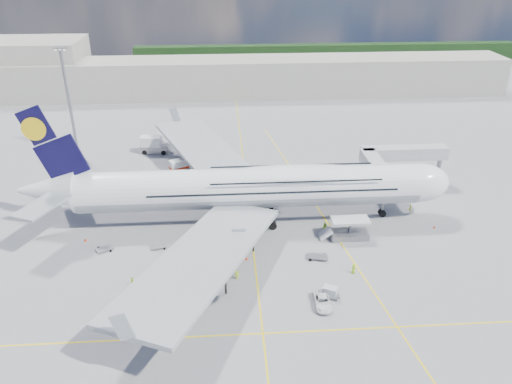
{
  "coord_description": "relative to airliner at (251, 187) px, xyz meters",
  "views": [
    {
      "loc": [
        -4.34,
        -70.4,
        46.62
      ],
      "look_at": [
        1.0,
        8.0,
        6.91
      ],
      "focal_mm": 35.0,
      "sensor_mm": 36.0,
      "label": 1
    }
  ],
  "objects": [
    {
      "name": "hangar",
      "position": [
        -70.26,
        90.0,
        2.13
      ],
      "size": [
        40.0,
        22.0,
        18.0
      ],
      "primitive_type": "cube",
      "color": "#B2AD9E",
      "rests_on": "ground"
    },
    {
      "name": "dolly_nose_near",
      "position": [
        10.1,
        -13.17,
        -6.5
      ],
      "size": [
        3.61,
        2.48,
        0.48
      ],
      "rotation": [
        0.0,
        0.0,
        -0.24
      ],
      "color": "gray",
      "rests_on": "ground"
    },
    {
      "name": "cone_tail",
      "position": [
        -29.15,
        -5.2,
        -6.58
      ],
      "size": [
        0.47,
        0.47,
        0.6
      ],
      "color": "red",
      "rests_on": "ground"
    },
    {
      "name": "crew_wing",
      "position": [
        -19.01,
        -18.7,
        -5.98
      ],
      "size": [
        0.46,
        1.05,
        1.78
      ],
      "primitive_type": "imported",
      "rotation": [
        0.0,
        0.0,
        1.59
      ],
      "color": "#CCE718",
      "rests_on": "ground"
    },
    {
      "name": "terminal",
      "position": [
        -0.26,
        85.0,
        -0.87
      ],
      "size": [
        180.0,
        16.0,
        12.0
      ],
      "primitive_type": "cube",
      "color": "#B2AD9E",
      "rests_on": "ground"
    },
    {
      "name": "dolly_back",
      "position": [
        -25.24,
        -8.36,
        -6.55
      ],
      "size": [
        3.17,
        2.73,
        0.41
      ],
      "rotation": [
        0.0,
        0.0,
        0.54
      ],
      "color": "gray",
      "rests_on": "ground"
    },
    {
      "name": "baggage_tug",
      "position": [
        -10.1,
        -10.22,
        -6.11
      ],
      "size": [
        3.03,
        2.12,
        1.73
      ],
      "rotation": [
        0.0,
        0.0,
        -0.34
      ],
      "color": "white",
      "rests_on": "ground"
    },
    {
      "name": "taxi_line_cross",
      "position": [
        -0.26,
        -30.0,
        -6.86
      ],
      "size": [
        120.0,
        0.25,
        0.01
      ],
      "primitive_type": "cube",
      "color": "yellow",
      "rests_on": "ground"
    },
    {
      "name": "ground",
      "position": [
        -0.26,
        -10.0,
        -6.87
      ],
      "size": [
        300.0,
        300.0,
        0.0
      ],
      "primitive_type": "plane",
      "color": "gray",
      "rests_on": "ground"
    },
    {
      "name": "light_mast",
      "position": [
        -40.26,
        35.0,
        6.34
      ],
      "size": [
        3.0,
        0.7,
        25.5
      ],
      "color": "gray",
      "rests_on": "ground"
    },
    {
      "name": "dolly_row_c",
      "position": [
        -16.26,
        -8.31,
        -6.57
      ],
      "size": [
        2.86,
        1.97,
        0.38
      ],
      "rotation": [
        0.0,
        0.0,
        0.24
      ],
      "color": "gray",
      "rests_on": "ground"
    },
    {
      "name": "tree_line",
      "position": [
        39.74,
        130.0,
        -2.87
      ],
      "size": [
        160.0,
        6.0,
        8.0
      ],
      "primitive_type": "cube",
      "color": "#193814",
      "rests_on": "ground"
    },
    {
      "name": "service_van",
      "position": [
        8.68,
        -24.85,
        -6.18
      ],
      "size": [
        2.4,
        5.02,
        1.38
      ],
      "primitive_type": "imported",
      "rotation": [
        0.0,
        0.0,
        -0.02
      ],
      "color": "white",
      "rests_on": "ground"
    },
    {
      "name": "taxi_line_diag",
      "position": [
        13.74,
        -0.0,
        -6.86
      ],
      "size": [
        14.16,
        99.06,
        0.01
      ],
      "primitive_type": "cube",
      "rotation": [
        0.0,
        0.0,
        0.14
      ],
      "color": "yellow",
      "rests_on": "ground"
    },
    {
      "name": "airliner",
      "position": [
        0.0,
        0.0,
        0.0
      ],
      "size": [
        77.26,
        79.15,
        23.71
      ],
      "color": "white",
      "rests_on": "ground"
    },
    {
      "name": "cone_wing_left_inner",
      "position": [
        -13.93,
        12.09,
        -6.6
      ],
      "size": [
        0.44,
        0.44,
        0.56
      ],
      "color": "red",
      "rests_on": "ground"
    },
    {
      "name": "jet_bridge",
      "position": [
        29.55,
        10.94,
        -0.02
      ],
      "size": [
        18.8,
        12.1,
        8.5
      ],
      "color": "#B7B7BC",
      "rests_on": "ground"
    },
    {
      "name": "crew_loader",
      "position": [
        12.87,
        -4.77,
        -5.99
      ],
      "size": [
        1.09,
        1.06,
        1.76
      ],
      "primitive_type": "imported",
      "rotation": [
        0.0,
        0.0,
        -0.7
      ],
      "color": "#A9F319",
      "rests_on": "ground"
    },
    {
      "name": "dolly_row_a",
      "position": [
        -11.55,
        -9.53,
        -6.54
      ],
      "size": [
        2.89,
        1.58,
        0.42
      ],
      "rotation": [
        0.0,
        0.0,
        0.02
      ],
      "color": "gray",
      "rests_on": "ground"
    },
    {
      "name": "crew_nose",
      "position": [
        30.65,
        1.36,
        -6.05
      ],
      "size": [
        0.7,
        0.7,
        1.64
      ],
      "primitive_type": "imported",
      "rotation": [
        0.0,
        0.0,
        0.81
      ],
      "color": "#D6E418",
      "rests_on": "ground"
    },
    {
      "name": "cone_wing_right_inner",
      "position": [
        -1.57,
        -12.75,
        -6.61
      ],
      "size": [
        0.42,
        0.42,
        0.54
      ],
      "color": "red",
      "rests_on": "ground"
    },
    {
      "name": "taxi_line_main",
      "position": [
        -0.26,
        -10.0,
        -6.86
      ],
      "size": [
        0.25,
        220.0,
        0.01
      ],
      "primitive_type": "cube",
      "color": "yellow",
      "rests_on": "ground"
    },
    {
      "name": "dolly_row_b",
      "position": [
        -18.04,
        -21.71,
        -6.48
      ],
      "size": [
        3.76,
        2.7,
        0.5
      ],
      "rotation": [
        0.0,
        0.0,
        0.29
      ],
      "color": "gray",
      "rests_on": "ground"
    },
    {
      "name": "cone_wing_right_outer",
      "position": [
        -11.37,
        -20.98,
        -6.63
      ],
      "size": [
        0.39,
        0.39,
        0.5
      ],
      "color": "red",
      "rests_on": "ground"
    },
    {
      "name": "crew_van",
      "position": [
        14.96,
        -17.55,
        -6.01
      ],
      "size": [
        0.91,
        1.0,
        1.72
      ],
      "primitive_type": "imported",
      "rotation": [
        0.0,
        0.0,
        2.12
      ],
      "color": "#A7E618",
      "rests_on": "ground"
    },
    {
      "name": "catering_truck_outer",
      "position": [
        -21.6,
        34.59,
        -4.9
      ],
      "size": [
        7.29,
        3.24,
        4.25
      ],
      "rotation": [
        0.0,
        0.0,
        -0.1
      ],
      "color": "gray",
      "rests_on": "ground"
    },
    {
      "name": "catering_truck_inner",
      "position": [
        -13.96,
        21.22,
        -5.16
      ],
      "size": [
        6.59,
        4.66,
        3.62
      ],
      "rotation": [
        0.0,
        0.0,
        0.48
      ],
      "color": "gray",
      "rests_on": "ground"
    },
    {
      "name": "cone_nose",
      "position": [
        32.93,
        -5.03,
        -6.61
      ],
      "size": [
        0.42,
        0.42,
        0.54
      ],
      "color": "red",
      "rests_on": "ground"
    },
    {
      "name": "cone_wing_left_outer",
      "position": [
        -11.15,
        30.98,
        -6.6
      ],
      "size": [
        0.43,
        0.43,
        0.55
      ],
      "color": "red",
      "rests_on": "ground"
    },
    {
      "name": "dolly_nose_far",
      "position": [
        10.11,
        -23.05,
        -5.94
      ],
      "size": [
        3.09,
        2.5,
        1.73
      ],
      "rotation": [
        0.0,
        0.0,
        -0.45
      ],
      "color": "gray",
      "rests_on": "ground"
    },
    {
      "name": "crew_tug",
      "position": [
        -3.26,
        -17.96,
        -6.08
      ],
      "size": [
        1.09,
        0.71,
        1.57
      ],
      "primitive_type": "imported",
      "rotation": [
        0.0,
        0.0,
        0.13
      ],
      "color": "#CAF219",
      "rests_on": "ground"
    },
    {
      "name": "cargo_loader",
      "position": [
        16.56,
        -7.11,
        -5.62
      ],
      "size": [
        8.53,
        3.2,
        3.67
      ],
      "color": "silver",
      "rests_on": "ground"
    }
  ]
}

